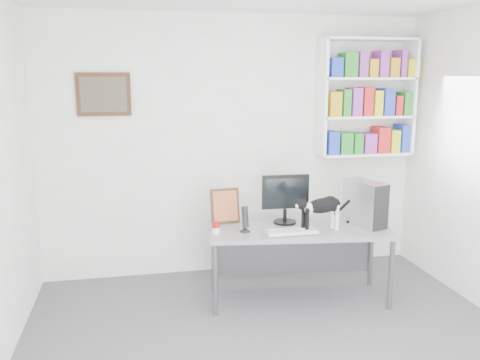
{
  "coord_description": "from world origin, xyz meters",
  "views": [
    {
      "loc": [
        -1.03,
        -3.2,
        2.07
      ],
      "look_at": [
        -0.04,
        1.53,
        1.08
      ],
      "focal_mm": 38.0,
      "sensor_mm": 36.0,
      "label": 1
    }
  ],
  "objects_px": {
    "keyboard": "(291,232)",
    "pc_tower": "(365,203)",
    "bookshelf": "(366,98)",
    "leaning_print": "(225,205)",
    "speaker": "(245,219)",
    "soup_can": "(216,228)",
    "cat": "(322,214)",
    "desk": "(298,264)",
    "monitor": "(285,199)"
  },
  "relations": [
    {
      "from": "speaker",
      "to": "soup_can",
      "type": "bearing_deg",
      "value": 164.16
    },
    {
      "from": "keyboard",
      "to": "soup_can",
      "type": "relative_size",
      "value": 4.5
    },
    {
      "from": "bookshelf",
      "to": "desk",
      "type": "distance_m",
      "value": 1.94
    },
    {
      "from": "speaker",
      "to": "cat",
      "type": "distance_m",
      "value": 0.69
    },
    {
      "from": "keyboard",
      "to": "cat",
      "type": "bearing_deg",
      "value": -1.33
    },
    {
      "from": "desk",
      "to": "monitor",
      "type": "relative_size",
      "value": 3.47
    },
    {
      "from": "soup_can",
      "to": "cat",
      "type": "bearing_deg",
      "value": -8.99
    },
    {
      "from": "monitor",
      "to": "cat",
      "type": "xyz_separation_m",
      "value": [
        0.24,
        -0.33,
        -0.08
      ]
    },
    {
      "from": "bookshelf",
      "to": "pc_tower",
      "type": "relative_size",
      "value": 2.93
    },
    {
      "from": "bookshelf",
      "to": "cat",
      "type": "xyz_separation_m",
      "value": [
        -0.8,
        -0.89,
        -0.99
      ]
    },
    {
      "from": "bookshelf",
      "to": "leaning_print",
      "type": "height_order",
      "value": "bookshelf"
    },
    {
      "from": "desk",
      "to": "monitor",
      "type": "height_order",
      "value": "monitor"
    },
    {
      "from": "soup_can",
      "to": "pc_tower",
      "type": "bearing_deg",
      "value": -1.3
    },
    {
      "from": "monitor",
      "to": "leaning_print",
      "type": "bearing_deg",
      "value": 169.1
    },
    {
      "from": "speaker",
      "to": "monitor",
      "type": "bearing_deg",
      "value": 9.82
    },
    {
      "from": "desk",
      "to": "leaning_print",
      "type": "distance_m",
      "value": 0.89
    },
    {
      "from": "pc_tower",
      "to": "leaning_print",
      "type": "xyz_separation_m",
      "value": [
        -1.27,
        0.35,
        -0.04
      ]
    },
    {
      "from": "desk",
      "to": "speaker",
      "type": "bearing_deg",
      "value": -173.28
    },
    {
      "from": "keyboard",
      "to": "pc_tower",
      "type": "xyz_separation_m",
      "value": [
        0.75,
        0.11,
        0.19
      ]
    },
    {
      "from": "soup_can",
      "to": "cat",
      "type": "xyz_separation_m",
      "value": [
        0.94,
        -0.15,
        0.11
      ]
    },
    {
      "from": "desk",
      "to": "monitor",
      "type": "distance_m",
      "value": 0.63
    },
    {
      "from": "keyboard",
      "to": "desk",
      "type": "bearing_deg",
      "value": 46.43
    },
    {
      "from": "pc_tower",
      "to": "speaker",
      "type": "height_order",
      "value": "pc_tower"
    },
    {
      "from": "pc_tower",
      "to": "leaning_print",
      "type": "distance_m",
      "value": 1.32
    },
    {
      "from": "soup_can",
      "to": "bookshelf",
      "type": "bearing_deg",
      "value": 23.04
    },
    {
      "from": "soup_can",
      "to": "cat",
      "type": "distance_m",
      "value": 0.96
    },
    {
      "from": "monitor",
      "to": "soup_can",
      "type": "height_order",
      "value": "monitor"
    },
    {
      "from": "desk",
      "to": "keyboard",
      "type": "distance_m",
      "value": 0.41
    },
    {
      "from": "bookshelf",
      "to": "keyboard",
      "type": "height_order",
      "value": "bookshelf"
    },
    {
      "from": "keyboard",
      "to": "pc_tower",
      "type": "height_order",
      "value": "pc_tower"
    },
    {
      "from": "desk",
      "to": "soup_can",
      "type": "height_order",
      "value": "soup_can"
    },
    {
      "from": "monitor",
      "to": "leaning_print",
      "type": "relative_size",
      "value": 1.4
    },
    {
      "from": "bookshelf",
      "to": "cat",
      "type": "relative_size",
      "value": 2.34
    },
    {
      "from": "monitor",
      "to": "keyboard",
      "type": "xyz_separation_m",
      "value": [
        -0.04,
        -0.33,
        -0.22
      ]
    },
    {
      "from": "desk",
      "to": "keyboard",
      "type": "relative_size",
      "value": 3.63
    },
    {
      "from": "bookshelf",
      "to": "cat",
      "type": "bearing_deg",
      "value": -132.1
    },
    {
      "from": "leaning_print",
      "to": "cat",
      "type": "xyz_separation_m",
      "value": [
        0.8,
        -0.47,
        -0.01
      ]
    },
    {
      "from": "desk",
      "to": "speaker",
      "type": "distance_m",
      "value": 0.69
    },
    {
      "from": "desk",
      "to": "pc_tower",
      "type": "bearing_deg",
      "value": 6.14
    },
    {
      "from": "keyboard",
      "to": "monitor",
      "type": "bearing_deg",
      "value": 82.3
    },
    {
      "from": "bookshelf",
      "to": "desk",
      "type": "bearing_deg",
      "value": -141.91
    },
    {
      "from": "keyboard",
      "to": "cat",
      "type": "relative_size",
      "value": 0.87
    },
    {
      "from": "keyboard",
      "to": "speaker",
      "type": "height_order",
      "value": "speaker"
    },
    {
      "from": "keyboard",
      "to": "speaker",
      "type": "distance_m",
      "value": 0.43
    },
    {
      "from": "monitor",
      "to": "pc_tower",
      "type": "relative_size",
      "value": 1.13
    },
    {
      "from": "monitor",
      "to": "desk",
      "type": "bearing_deg",
      "value": -65.15
    },
    {
      "from": "monitor",
      "to": "cat",
      "type": "distance_m",
      "value": 0.42
    },
    {
      "from": "cat",
      "to": "bookshelf",
      "type": "bearing_deg",
      "value": 32.88
    },
    {
      "from": "desk",
      "to": "keyboard",
      "type": "height_order",
      "value": "keyboard"
    },
    {
      "from": "speaker",
      "to": "leaning_print",
      "type": "height_order",
      "value": "leaning_print"
    }
  ]
}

